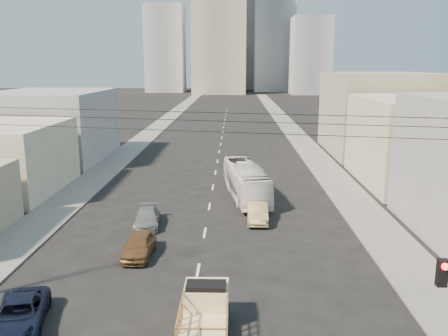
{
  "coord_description": "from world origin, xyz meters",
  "views": [
    {
      "loc": [
        1.96,
        -15.96,
        11.02
      ],
      "look_at": [
        1.2,
        18.29,
        3.5
      ],
      "focal_mm": 38.0,
      "sensor_mm": 36.0,
      "label": 1
    }
  ],
  "objects_px": {
    "flatbed_pickup": "(205,311)",
    "sedan_grey": "(147,218)",
    "sedan_brown": "(139,245)",
    "city_bus": "(246,181)",
    "sedan_tan": "(258,212)",
    "navy_pickup": "(20,314)"
  },
  "relations": [
    {
      "from": "navy_pickup",
      "to": "sedan_brown",
      "type": "relative_size",
      "value": 1.14
    },
    {
      "from": "sedan_tan",
      "to": "city_bus",
      "type": "bearing_deg",
      "value": 98.66
    },
    {
      "from": "flatbed_pickup",
      "to": "sedan_grey",
      "type": "height_order",
      "value": "flatbed_pickup"
    },
    {
      "from": "sedan_brown",
      "to": "sedan_tan",
      "type": "distance_m",
      "value": 9.76
    },
    {
      "from": "sedan_brown",
      "to": "sedan_grey",
      "type": "xyz_separation_m",
      "value": [
        -0.49,
        5.29,
        -0.07
      ]
    },
    {
      "from": "flatbed_pickup",
      "to": "city_bus",
      "type": "distance_m",
      "value": 21.01
    },
    {
      "from": "city_bus",
      "to": "sedan_grey",
      "type": "height_order",
      "value": "city_bus"
    },
    {
      "from": "flatbed_pickup",
      "to": "sedan_grey",
      "type": "relative_size",
      "value": 1.08
    },
    {
      "from": "city_bus",
      "to": "sedan_tan",
      "type": "xyz_separation_m",
      "value": [
        0.72,
        -6.14,
        -0.76
      ]
    },
    {
      "from": "navy_pickup",
      "to": "sedan_tan",
      "type": "bearing_deg",
      "value": 40.09
    },
    {
      "from": "city_bus",
      "to": "sedan_grey",
      "type": "distance_m",
      "value": 10.22
    },
    {
      "from": "navy_pickup",
      "to": "sedan_brown",
      "type": "height_order",
      "value": "sedan_brown"
    },
    {
      "from": "city_bus",
      "to": "sedan_tan",
      "type": "bearing_deg",
      "value": -92.26
    },
    {
      "from": "flatbed_pickup",
      "to": "sedan_grey",
      "type": "distance_m",
      "value": 14.37
    },
    {
      "from": "navy_pickup",
      "to": "sedan_tan",
      "type": "xyz_separation_m",
      "value": [
        10.81,
        14.35,
        0.06
      ]
    },
    {
      "from": "flatbed_pickup",
      "to": "sedan_grey",
      "type": "xyz_separation_m",
      "value": [
        -4.86,
        13.51,
        -0.5
      ]
    },
    {
      "from": "city_bus",
      "to": "sedan_tan",
      "type": "distance_m",
      "value": 6.23
    },
    {
      "from": "sedan_brown",
      "to": "flatbed_pickup",
      "type": "bearing_deg",
      "value": -60.88
    },
    {
      "from": "flatbed_pickup",
      "to": "sedan_brown",
      "type": "relative_size",
      "value": 1.13
    },
    {
      "from": "navy_pickup",
      "to": "city_bus",
      "type": "height_order",
      "value": "city_bus"
    },
    {
      "from": "sedan_brown",
      "to": "navy_pickup",
      "type": "bearing_deg",
      "value": -113.39
    },
    {
      "from": "city_bus",
      "to": "sedan_brown",
      "type": "distance_m",
      "value": 14.28
    }
  ]
}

